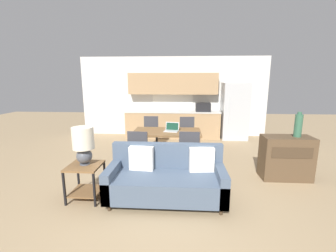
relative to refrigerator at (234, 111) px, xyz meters
name	(u,v)px	position (x,y,z in m)	size (l,w,h in m)	color
ground_plane	(160,204)	(-2.03, -4.23, -0.92)	(20.00, 20.00, 0.00)	#9E8460
wall_back	(173,97)	(-2.03, 0.40, 0.44)	(6.40, 0.07, 2.70)	silver
kitchen_counter	(173,112)	(-2.01, 0.10, -0.07)	(3.16, 0.65, 2.15)	tan
refrigerator	(234,111)	(0.00, 0.00, 0.00)	(0.82, 0.74, 1.83)	#B7BABC
dining_table	(167,133)	(-2.06, -2.28, -0.24)	(1.58, 0.90, 0.74)	brown
couch	(166,179)	(-1.95, -4.04, -0.57)	(1.85, 0.80, 0.87)	#3D2D1E
side_table	(85,176)	(-3.27, -4.12, -0.53)	(0.51, 0.51, 0.58)	brown
table_lamp	(83,143)	(-3.27, -4.09, 0.02)	(0.34, 0.34, 0.61)	#4C515B
credenza	(286,158)	(0.33, -3.11, -0.49)	(0.93, 0.46, 0.85)	brown
vase	(298,125)	(0.50, -3.10, 0.16)	(0.14, 0.14, 0.48)	#336047
dining_chair_far_right	(187,133)	(-1.56, -1.47, -0.40)	(0.45, 0.45, 0.93)	#38383D
dining_chair_far_left	(151,132)	(-2.57, -1.43, -0.40)	(0.44, 0.44, 0.93)	#38383D
dining_chair_near_right	(189,150)	(-1.56, -3.05, -0.40)	(0.43, 0.43, 0.93)	#38383D
dining_chair_near_left	(139,150)	(-2.57, -3.10, -0.40)	(0.45, 0.45, 0.93)	#38383D
laptop	(172,129)	(-1.95, -2.27, -0.13)	(0.36, 0.31, 0.20)	#B7BABC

